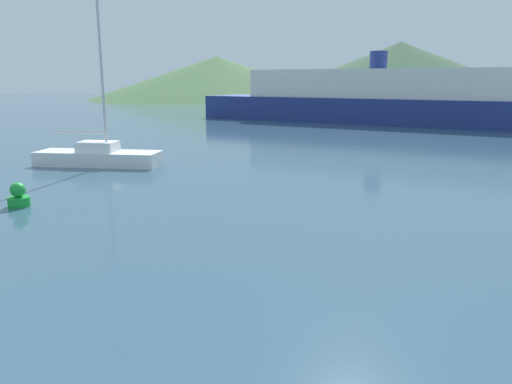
{
  "coord_description": "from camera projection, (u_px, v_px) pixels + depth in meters",
  "views": [
    {
      "loc": [
        2.54,
        2.0,
        4.02
      ],
      "look_at": [
        -0.64,
        14.0,
        1.2
      ],
      "focal_mm": 35.0,
      "sensor_mm": 36.0,
      "label": 1
    }
  ],
  "objects": [
    {
      "name": "buoy_marker",
      "position": [
        18.0,
        197.0,
        16.03
      ],
      "size": [
        0.69,
        0.69,
        0.79
      ],
      "color": "green",
      "rests_on": "ground_plane"
    },
    {
      "name": "ferry_distant",
      "position": [
        376.0,
        99.0,
        46.44
      ],
      "size": [
        34.91,
        14.96,
        6.51
      ],
      "rotation": [
        0.0,
        0.0,
        -0.26
      ],
      "color": "navy",
      "rests_on": "ground_plane"
    },
    {
      "name": "sailboat_inner",
      "position": [
        99.0,
        155.0,
        23.68
      ],
      "size": [
        6.02,
        2.4,
        10.51
      ],
      "rotation": [
        0.0,
        0.0,
        0.12
      ],
      "color": "white",
      "rests_on": "ground_plane"
    },
    {
      "name": "hill_west",
      "position": [
        217.0,
        78.0,
        101.93
      ],
      "size": [
        51.79,
        51.79,
        8.49
      ],
      "color": "#476B42",
      "rests_on": "ground_plane"
    },
    {
      "name": "hill_central",
      "position": [
        399.0,
        71.0,
        94.92
      ],
      "size": [
        55.03,
        55.03,
        10.9
      ],
      "color": "#38563D",
      "rests_on": "ground_plane"
    }
  ]
}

